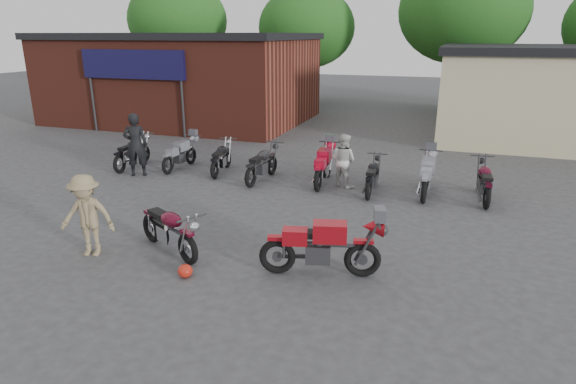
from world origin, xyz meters
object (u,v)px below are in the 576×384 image
(row_bike_6, at_px, (427,174))
(row_bike_0, at_px, (132,151))
(sportbike, at_px, (322,244))
(row_bike_1, at_px, (180,153))
(vintage_motorcycle, at_px, (169,227))
(row_bike_7, at_px, (484,180))
(helmet, at_px, (185,271))
(row_bike_2, at_px, (221,156))
(person_light, at_px, (343,160))
(row_bike_5, at_px, (373,174))
(person_tan, at_px, (87,216))
(person_dark, at_px, (136,145))
(row_bike_3, at_px, (262,162))
(row_bike_4, at_px, (324,164))

(row_bike_6, bearing_deg, row_bike_0, 91.87)
(sportbike, relative_size, row_bike_1, 1.16)
(vintage_motorcycle, relative_size, row_bike_7, 1.01)
(helmet, bearing_deg, row_bike_7, 50.35)
(row_bike_2, xyz_separation_m, row_bike_7, (7.78, -0.13, 0.03))
(person_light, xyz_separation_m, row_bike_5, (0.91, -0.31, -0.25))
(helmet, relative_size, row_bike_1, 0.15)
(person_tan, height_order, row_bike_5, person_tan)
(vintage_motorcycle, relative_size, sportbike, 0.92)
(person_tan, distance_m, row_bike_5, 7.45)
(helmet, xyz_separation_m, row_bike_2, (-2.50, 6.50, 0.41))
(helmet, bearing_deg, row_bike_2, 111.06)
(row_bike_2, bearing_deg, row_bike_1, 80.64)
(person_dark, relative_size, row_bike_5, 1.09)
(row_bike_3, bearing_deg, row_bike_0, 94.28)
(person_tan, height_order, row_bike_4, person_tan)
(person_tan, relative_size, row_bike_7, 0.86)
(helmet, distance_m, row_bike_4, 6.50)
(row_bike_3, bearing_deg, row_bike_5, -87.21)
(sportbike, bearing_deg, vintage_motorcycle, 167.36)
(row_bike_6, bearing_deg, person_tan, 135.77)
(vintage_motorcycle, bearing_deg, person_dark, 159.33)
(helmet, distance_m, row_bike_6, 7.43)
(vintage_motorcycle, relative_size, row_bike_4, 0.95)
(person_tan, bearing_deg, vintage_motorcycle, 6.42)
(row_bike_1, bearing_deg, helmet, -146.08)
(person_dark, height_order, row_bike_2, person_dark)
(row_bike_7, bearing_deg, vintage_motorcycle, 128.01)
(row_bike_5, bearing_deg, row_bike_6, -78.88)
(helmet, height_order, row_bike_1, row_bike_1)
(person_dark, xyz_separation_m, row_bike_6, (8.64, 0.99, -0.39))
(person_dark, height_order, row_bike_1, person_dark)
(row_bike_1, bearing_deg, vintage_motorcycle, -148.43)
(row_bike_6, xyz_separation_m, row_bike_7, (1.47, 0.01, -0.03))
(row_bike_1, height_order, row_bike_5, row_bike_1)
(row_bike_3, bearing_deg, sportbike, -143.62)
(person_dark, distance_m, row_bike_0, 1.14)
(person_light, distance_m, row_bike_4, 0.63)
(person_tan, distance_m, row_bike_4, 6.95)
(vintage_motorcycle, relative_size, row_bike_3, 1.00)
(row_bike_5, bearing_deg, person_light, 70.03)
(person_light, bearing_deg, row_bike_2, 18.56)
(vintage_motorcycle, height_order, row_bike_2, vintage_motorcycle)
(person_light, height_order, row_bike_7, person_light)
(row_bike_3, distance_m, row_bike_5, 3.33)
(person_light, distance_m, row_bike_5, 0.99)
(person_light, bearing_deg, row_bike_7, -158.99)
(row_bike_0, distance_m, row_bike_1, 1.61)
(sportbike, distance_m, row_bike_1, 8.46)
(row_bike_1, xyz_separation_m, row_bike_4, (4.87, -0.08, 0.07))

